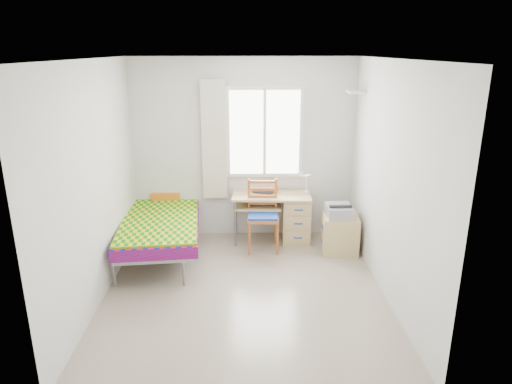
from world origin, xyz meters
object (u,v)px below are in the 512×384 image
Objects in this scene: bed at (162,219)px; printer at (339,211)px; cabinet at (340,234)px; desk at (291,215)px; chair at (263,211)px.

bed is 5.77× the size of printer.
cabinet is 0.35m from printer.
desk is 2.96× the size of printer.
chair is (-0.42, -0.26, 0.17)m from desk.
printer is at bearing -174.60° from cabinet.
bed is at bearing -168.13° from desk.
cabinet is 1.34× the size of printer.
chair is at bearing 170.30° from printer.
desk is (1.82, 0.28, -0.07)m from bed.
bed reaches higher than cabinet.
printer is at bearing -8.62° from bed.
chair is 1.89× the size of cabinet.
desk is 0.76m from printer.
chair is 1.10m from cabinet.
cabinet is at bearing -8.56° from bed.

